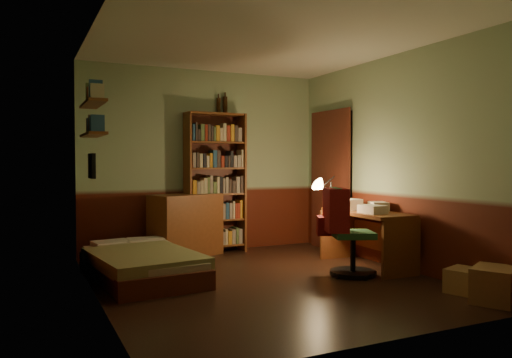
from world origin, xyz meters
name	(u,v)px	position (x,y,z in m)	size (l,w,h in m)	color
floor	(266,282)	(0.00, 0.00, -0.01)	(3.50, 4.00, 0.02)	black
ceiling	(266,38)	(0.00, 0.00, 2.61)	(3.50, 4.00, 0.02)	silver
wall_back	(204,161)	(0.00, 2.01, 1.30)	(3.50, 0.02, 2.60)	#93AF86
wall_left	(96,161)	(-1.76, 0.00, 1.30)	(0.02, 4.00, 2.60)	#93AF86
wall_right	(394,161)	(1.76, 0.00, 1.30)	(0.02, 4.00, 2.60)	#93AF86
wall_front	(392,161)	(0.00, -2.01, 1.30)	(3.50, 0.02, 2.60)	#93AF86
doorway	(332,182)	(1.72, 1.30, 1.00)	(0.06, 0.90, 2.00)	black
door_trim	(330,182)	(1.69, 1.30, 1.00)	(0.02, 0.98, 2.08)	#471D13
bed	(141,254)	(-1.19, 0.74, 0.27)	(0.96, 1.79, 0.53)	olive
dresser	(186,225)	(-0.35, 1.76, 0.43)	(0.96, 0.48, 0.85)	brown
mini_stereo	(206,188)	(-0.01, 1.89, 0.92)	(0.27, 0.21, 0.14)	#B2B2B7
bookshelf	(215,183)	(0.12, 1.85, 0.99)	(0.85, 0.26, 1.98)	brown
bottle_left	(218,106)	(0.21, 1.96, 2.10)	(0.06, 0.06, 0.23)	black
bottle_right	(225,105)	(0.31, 1.96, 2.11)	(0.07, 0.07, 0.25)	black
desk	(366,239)	(1.44, 0.13, 0.34)	(0.53, 1.28, 0.69)	brown
paper_stack	(379,206)	(1.62, 0.12, 0.74)	(0.20, 0.27, 0.11)	silver
desk_lamp	(331,184)	(1.17, 0.51, 1.02)	(0.20, 0.20, 0.66)	black
office_chair	(353,226)	(1.01, -0.18, 0.57)	(0.57, 0.50, 1.13)	#295C32
red_jacket	(322,154)	(0.75, 0.07, 1.38)	(0.23, 0.41, 0.49)	maroon
wall_shelf_lower	(93,135)	(-1.64, 1.10, 1.60)	(0.20, 0.90, 0.03)	brown
wall_shelf_upper	(93,104)	(-1.64, 1.10, 1.95)	(0.20, 0.90, 0.03)	brown
framed_picture	(92,166)	(-1.72, 0.60, 1.25)	(0.04, 0.32, 0.26)	black
cardboard_box_a	(494,285)	(1.53, -1.63, 0.16)	(0.43, 0.35, 0.33)	#A07A49
cardboard_box_b	(464,280)	(1.56, -1.26, 0.12)	(0.34, 0.28, 0.24)	#A07A49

